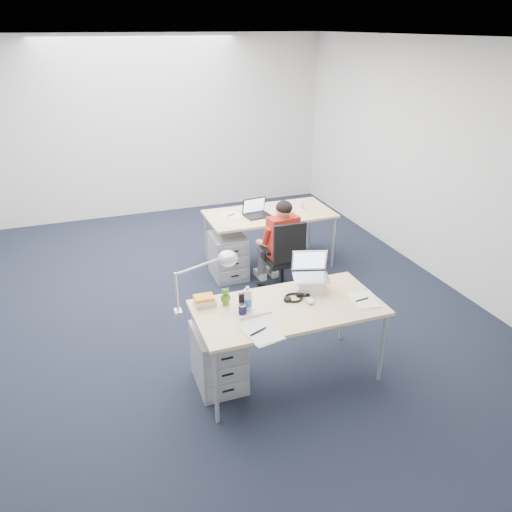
% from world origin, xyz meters
% --- Properties ---
extents(floor, '(7.00, 7.00, 0.00)m').
position_xyz_m(floor, '(0.00, 0.00, 0.00)').
color(floor, black).
rests_on(floor, ground).
extents(room, '(6.02, 7.02, 2.80)m').
position_xyz_m(room, '(0.00, 0.00, 1.71)').
color(room, silver).
rests_on(room, ground).
extents(desk_near, '(1.60, 0.80, 0.73)m').
position_xyz_m(desk_near, '(0.44, -1.30, 0.68)').
color(desk_near, '#D9B47D').
rests_on(desk_near, ground).
extents(desk_far, '(1.60, 0.80, 0.73)m').
position_xyz_m(desk_far, '(1.14, 0.91, 0.68)').
color(desk_far, '#D9B47D').
rests_on(desk_far, ground).
extents(office_chair, '(0.60, 0.60, 0.93)m').
position_xyz_m(office_chair, '(1.02, 0.16, 0.26)').
color(office_chair, black).
rests_on(office_chair, ground).
extents(seated_person, '(0.37, 0.64, 1.12)m').
position_xyz_m(seated_person, '(1.01, 0.32, 0.56)').
color(seated_person, red).
rests_on(seated_person, ground).
extents(drawer_pedestal_near, '(0.40, 0.50, 0.55)m').
position_xyz_m(drawer_pedestal_near, '(-0.16, -1.19, 0.28)').
color(drawer_pedestal_near, '#9EA1A3').
rests_on(drawer_pedestal_near, ground).
extents(drawer_pedestal_far, '(0.40, 0.50, 0.55)m').
position_xyz_m(drawer_pedestal_far, '(0.54, 0.78, 0.28)').
color(drawer_pedestal_far, '#9EA1A3').
rests_on(drawer_pedestal_far, ground).
extents(silver_laptop, '(0.38, 0.33, 0.34)m').
position_xyz_m(silver_laptop, '(0.74, -1.10, 0.90)').
color(silver_laptop, silver).
rests_on(silver_laptop, desk_near).
extents(wireless_keyboard, '(0.30, 0.14, 0.01)m').
position_xyz_m(wireless_keyboard, '(0.12, -1.30, 0.74)').
color(wireless_keyboard, white).
rests_on(wireless_keyboard, desk_near).
extents(computer_mouse, '(0.09, 0.12, 0.04)m').
position_xyz_m(computer_mouse, '(0.64, -1.31, 0.75)').
color(computer_mouse, white).
rests_on(computer_mouse, desk_near).
extents(headphones, '(0.25, 0.22, 0.03)m').
position_xyz_m(headphones, '(0.54, -1.20, 0.75)').
color(headphones, black).
rests_on(headphones, desk_near).
extents(can_koozie, '(0.08, 0.08, 0.10)m').
position_xyz_m(can_koozie, '(0.03, -1.30, 0.78)').
color(can_koozie, '#18143F').
rests_on(can_koozie, desk_near).
extents(water_bottle, '(0.08, 0.08, 0.23)m').
position_xyz_m(water_bottle, '(0.09, -1.26, 0.85)').
color(water_bottle, silver).
rests_on(water_bottle, desk_near).
extents(bear_figurine, '(0.10, 0.09, 0.16)m').
position_xyz_m(bear_figurine, '(-0.05, -1.09, 0.81)').
color(bear_figurine, '#38751F').
rests_on(bear_figurine, desk_near).
extents(book_stack, '(0.22, 0.19, 0.08)m').
position_xyz_m(book_stack, '(-0.22, -1.03, 0.77)').
color(book_stack, silver).
rests_on(book_stack, desk_near).
extents(cordless_phone, '(0.05, 0.04, 0.17)m').
position_xyz_m(cordless_phone, '(0.04, -1.25, 0.82)').
color(cordless_phone, black).
rests_on(cordless_phone, desk_near).
extents(papers_left, '(0.27, 0.37, 0.01)m').
position_xyz_m(papers_left, '(0.08, -1.60, 0.74)').
color(papers_left, '#FCFE93').
rests_on(papers_left, desk_near).
extents(papers_right, '(0.25, 0.32, 0.01)m').
position_xyz_m(papers_right, '(1.09, -1.44, 0.73)').
color(papers_right, '#FCFE93').
rests_on(papers_right, desk_near).
extents(sunglasses, '(0.10, 0.06, 0.02)m').
position_xyz_m(sunglasses, '(0.64, -1.20, 0.74)').
color(sunglasses, black).
rests_on(sunglasses, desk_near).
extents(desk_lamp, '(0.51, 0.25, 0.55)m').
position_xyz_m(desk_lamp, '(-0.31, -1.15, 1.01)').
color(desk_lamp, silver).
rests_on(desk_lamp, desk_near).
extents(dark_laptop, '(0.35, 0.34, 0.23)m').
position_xyz_m(dark_laptop, '(0.95, 0.84, 0.84)').
color(dark_laptop, black).
rests_on(dark_laptop, desk_far).
extents(far_cup, '(0.09, 0.09, 0.10)m').
position_xyz_m(far_cup, '(1.60, 0.94, 0.78)').
color(far_cup, white).
rests_on(far_cup, desk_far).
extents(far_papers, '(0.24, 0.31, 0.01)m').
position_xyz_m(far_papers, '(0.66, 0.96, 0.73)').
color(far_papers, white).
rests_on(far_papers, desk_far).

